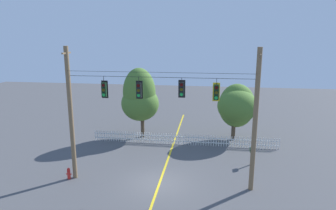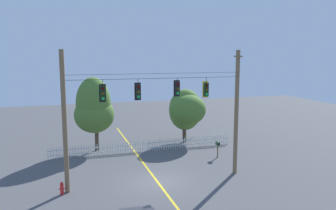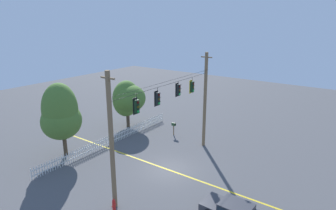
% 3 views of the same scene
% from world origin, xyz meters
% --- Properties ---
extents(ground, '(80.00, 80.00, 0.00)m').
position_xyz_m(ground, '(0.00, 0.00, 0.00)').
color(ground, '#4C4C4F').
extents(lane_centerline_stripe, '(0.16, 36.00, 0.01)m').
position_xyz_m(lane_centerline_stripe, '(0.00, 0.00, 0.00)').
color(lane_centerline_stripe, gold).
rests_on(lane_centerline_stripe, ground).
extents(signal_support_span, '(12.25, 1.10, 9.06)m').
position_xyz_m(signal_support_span, '(0.00, -0.00, 4.60)').
color(signal_support_span, brown).
rests_on(signal_support_span, ground).
extents(traffic_signal_southbound_primary, '(0.43, 0.38, 1.45)m').
position_xyz_m(traffic_signal_southbound_primary, '(-3.57, 0.01, 6.31)').
color(traffic_signal_southbound_primary, black).
extents(traffic_signal_northbound_primary, '(0.43, 0.38, 1.42)m').
position_xyz_m(traffic_signal_northbound_primary, '(-1.28, 0.01, 6.34)').
color(traffic_signal_northbound_primary, black).
extents(traffic_signal_westbound_side, '(0.43, 0.38, 1.27)m').
position_xyz_m(traffic_signal_westbound_side, '(1.43, 0.01, 6.46)').
color(traffic_signal_westbound_side, black).
extents(traffic_signal_northbound_secondary, '(0.43, 0.38, 1.43)m').
position_xyz_m(traffic_signal_northbound_secondary, '(3.56, 0.01, 6.32)').
color(traffic_signal_northbound_secondary, black).
extents(white_picket_fence, '(16.76, 0.06, 1.00)m').
position_xyz_m(white_picket_fence, '(0.93, 7.53, 0.50)').
color(white_picket_fence, silver).
rests_on(white_picket_fence, ground).
extents(autumn_maple_near_fence, '(3.58, 3.25, 6.76)m').
position_xyz_m(autumn_maple_near_fence, '(-3.41, 8.99, 3.89)').
color(autumn_maple_near_fence, '#473828').
rests_on(autumn_maple_near_fence, ground).
extents(autumn_maple_mid, '(3.67, 3.68, 5.31)m').
position_xyz_m(autumn_maple_mid, '(5.71, 9.64, 3.28)').
color(autumn_maple_mid, '#473828').
rests_on(autumn_maple_mid, ground).
extents(fire_hydrant, '(0.38, 0.22, 0.81)m').
position_xyz_m(fire_hydrant, '(-6.32, -0.26, 0.40)').
color(fire_hydrant, red).
rests_on(fire_hydrant, ground).
extents(roadside_mailbox, '(0.25, 0.44, 1.38)m').
position_xyz_m(roadside_mailbox, '(6.42, 3.86, 1.13)').
color(roadside_mailbox, brown).
rests_on(roadside_mailbox, ground).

